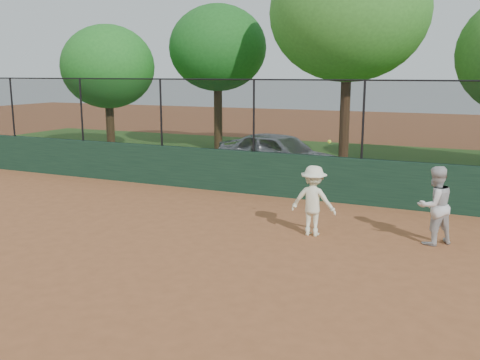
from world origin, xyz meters
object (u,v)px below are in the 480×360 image
at_px(tree_1, 218,48).
at_px(tree_2, 349,12).
at_px(player_main, 313,201).
at_px(parked_car, 279,154).
at_px(tree_0, 108,67).
at_px(player_second, 435,205).

xyz_separation_m(tree_1, tree_2, (5.82, -1.32, 1.08)).
relative_size(player_main, tree_1, 0.33).
bearing_deg(tree_2, parked_car, -114.28).
relative_size(tree_0, tree_1, 0.86).
height_order(player_main, tree_0, tree_0).
distance_m(parked_car, player_second, 7.49).
bearing_deg(parked_car, player_main, -138.66).
bearing_deg(tree_1, tree_0, -152.21).
xyz_separation_m(parked_car, tree_0, (-8.52, 2.25, 2.85)).
distance_m(parked_car, tree_1, 7.22).
bearing_deg(player_second, player_main, -33.06).
relative_size(parked_car, tree_0, 0.81).
bearing_deg(player_main, tree_2, 99.56).
bearing_deg(tree_0, player_main, -35.13).
bearing_deg(tree_1, player_main, -54.28).
bearing_deg(tree_2, tree_1, 167.18).
distance_m(tree_1, tree_2, 6.07).
xyz_separation_m(player_second, tree_0, (-13.75, 7.60, 2.80)).
height_order(tree_1, tree_2, tree_2).
xyz_separation_m(tree_0, tree_1, (4.08, 2.15, 0.77)).
xyz_separation_m(tree_0, tree_2, (9.90, 0.83, 1.85)).
relative_size(tree_0, tree_2, 0.68).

